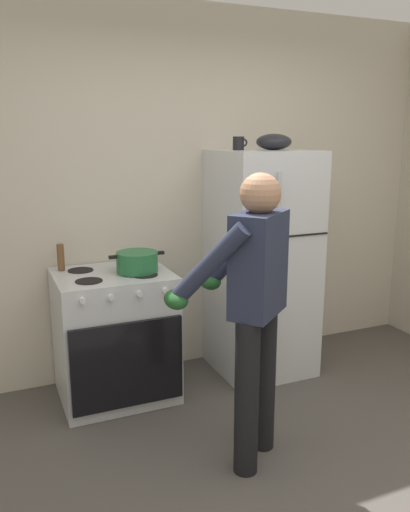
% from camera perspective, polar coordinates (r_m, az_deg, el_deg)
% --- Properties ---
extents(kitchen_wall_back, '(6.00, 0.10, 2.70)m').
position_cam_1_polar(kitchen_wall_back, '(3.97, -3.40, 6.87)').
color(kitchen_wall_back, beige).
rests_on(kitchen_wall_back, ground).
extents(refrigerator, '(0.68, 0.72, 1.67)m').
position_cam_1_polar(refrigerator, '(3.94, 6.14, -0.81)').
color(refrigerator, silver).
rests_on(refrigerator, ground).
extents(stove_range, '(0.76, 0.67, 0.89)m').
position_cam_1_polar(stove_range, '(3.66, -9.79, -8.59)').
color(stove_range, silver).
rests_on(stove_range, ground).
extents(person_cook, '(0.67, 0.70, 1.60)m').
position_cam_1_polar(person_cook, '(2.77, 5.11, -4.33)').
color(person_cook, black).
rests_on(person_cook, ground).
extents(red_pot, '(0.38, 0.28, 0.13)m').
position_cam_1_polar(red_pot, '(3.50, -7.42, -0.63)').
color(red_pot, '#236638').
rests_on(red_pot, stove_range).
extents(coffee_mug, '(0.11, 0.08, 0.10)m').
position_cam_1_polar(coffee_mug, '(3.79, 3.70, 12.18)').
color(coffee_mug, black).
rests_on(coffee_mug, refrigerator).
extents(pepper_mill, '(0.05, 0.05, 0.18)m').
position_cam_1_polar(pepper_mill, '(3.65, -15.48, -0.10)').
color(pepper_mill, brown).
rests_on(pepper_mill, stove_range).
extents(mixing_bowl, '(0.25, 0.25, 0.11)m').
position_cam_1_polar(mixing_bowl, '(3.87, 7.53, 12.26)').
color(mixing_bowl, black).
rests_on(mixing_bowl, refrigerator).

